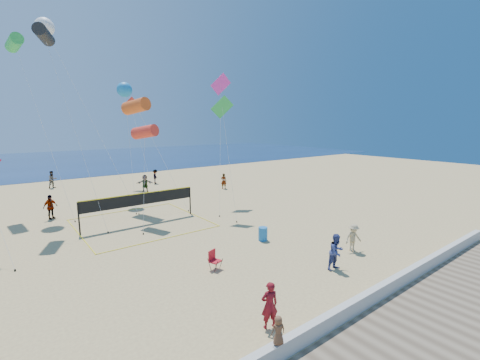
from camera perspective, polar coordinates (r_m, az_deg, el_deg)
ground at (r=13.76m, az=1.32°, el=-21.12°), size 120.00×120.00×0.00m
ocean at (r=71.93m, az=-31.23°, el=2.83°), size 140.00×50.00×0.03m
seawall at (r=11.79m, az=11.45°, el=-25.49°), size 32.00×0.30×0.60m
woman at (r=12.06m, az=5.26°, el=-21.26°), size 0.72×0.59×1.72m
toddler at (r=10.58m, az=6.82°, el=-25.01°), size 0.51×0.41×0.90m
bystander_a at (r=16.81m, az=16.77°, el=-12.13°), size 0.93×0.74×1.81m
bystander_b at (r=19.40m, az=19.50°, el=-9.66°), size 1.14×0.86×1.57m
far_person_0 at (r=28.14m, az=-30.67°, el=-4.15°), size 1.18×0.90×1.86m
far_person_1 at (r=35.39m, az=-16.54°, el=-0.57°), size 1.73×1.31×1.82m
far_person_2 at (r=35.65m, az=-2.91°, el=-0.18°), size 0.72×0.74×1.71m
far_person_3 at (r=41.65m, az=-30.37°, el=0.07°), size 1.12×1.00×1.93m
far_person_4 at (r=40.02m, az=-14.81°, el=0.60°), size 1.14×1.26×1.69m
camp_chair at (r=16.35m, az=-4.69°, el=-13.75°), size 0.65×0.75×1.07m
trash_barrel at (r=20.10m, az=4.09°, el=-9.53°), size 0.59×0.59×0.83m
volleyball_net at (r=24.18m, az=-17.35°, el=-3.91°), size 8.39×8.24×2.22m
kite_1 at (r=27.28m, az=-31.50°, el=21.13°), size 2.76×6.19×13.63m
kite_2 at (r=24.24m, az=-16.56°, el=8.19°), size 2.41×4.08×7.11m
kite_4 at (r=25.05m, az=-3.08°, el=11.98°), size 1.55×3.22×9.26m
kite_5 at (r=29.92m, az=-3.44°, el=15.84°), size 4.53×5.05×11.65m
kite_6 at (r=32.01m, az=-31.41°, el=22.19°), size 5.43×7.37×15.37m
kite_7 at (r=32.13m, az=-19.85°, el=14.85°), size 2.25×6.45×10.86m
kite_8 at (r=32.55m, az=-35.19°, el=19.30°), size 2.72×7.72×14.01m
kite_9 at (r=39.01m, az=-18.65°, el=11.88°), size 1.54×7.20×10.18m
kite_10 at (r=28.40m, az=-18.00°, el=12.36°), size 3.54×5.22×9.26m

